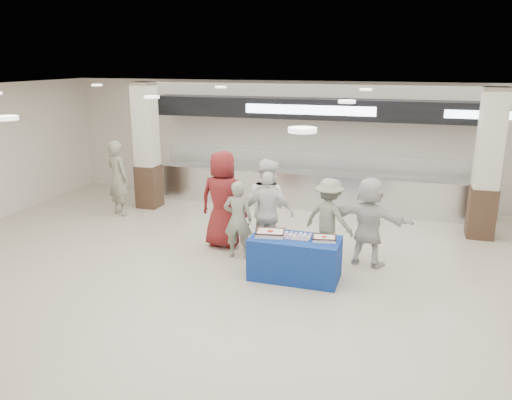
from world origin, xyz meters
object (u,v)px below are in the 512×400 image
(display_table, at_px, (295,258))
(sheet_cake_left, at_px, (270,233))
(civilian_white, at_px, (369,222))
(soldier_bg, at_px, (118,178))
(soldier_a, at_px, (238,220))
(chef_short, at_px, (268,214))
(soldier_b, at_px, (329,218))
(cupcake_tray, at_px, (298,236))
(sheet_cake_right, at_px, (324,238))
(civilian_maroon, at_px, (223,199))
(chef_tall, at_px, (267,204))

(display_table, xyz_separation_m, sheet_cake_left, (-0.45, -0.00, 0.43))
(sheet_cake_left, bearing_deg, civilian_white, 31.73)
(civilian_white, bearing_deg, soldier_bg, 2.08)
(soldier_a, relative_size, civilian_white, 0.90)
(soldier_bg, bearing_deg, civilian_white, -168.77)
(chef_short, distance_m, soldier_bg, 4.48)
(soldier_b, bearing_deg, cupcake_tray, 94.34)
(chef_short, bearing_deg, sheet_cake_right, 134.25)
(cupcake_tray, height_order, civilian_white, civilian_white)
(cupcake_tray, relative_size, chef_short, 0.25)
(display_table, bearing_deg, civilian_white, 41.24)
(cupcake_tray, distance_m, civilian_maroon, 2.12)
(cupcake_tray, height_order, soldier_b, soldier_b)
(display_table, height_order, cupcake_tray, cupcake_tray)
(soldier_a, distance_m, chef_short, 0.61)
(civilian_white, bearing_deg, soldier_a, 23.60)
(sheet_cake_left, height_order, civilian_white, civilian_white)
(chef_short, height_order, soldier_b, chef_short)
(cupcake_tray, height_order, chef_tall, chef_tall)
(sheet_cake_left, height_order, chef_short, chef_short)
(cupcake_tray, xyz_separation_m, chef_short, (-0.79, 0.94, 0.05))
(soldier_a, bearing_deg, cupcake_tray, 147.52)
(cupcake_tray, bearing_deg, soldier_bg, 154.33)
(cupcake_tray, distance_m, chef_short, 1.23)
(civilian_maroon, bearing_deg, chef_short, 172.42)
(civilian_maroon, height_order, soldier_a, civilian_maroon)
(civilian_maroon, bearing_deg, soldier_b, -176.94)
(sheet_cake_right, distance_m, civilian_white, 1.18)
(sheet_cake_left, distance_m, soldier_bg, 5.16)
(cupcake_tray, height_order, soldier_bg, soldier_bg)
(chef_short, distance_m, civilian_white, 1.92)
(display_table, height_order, sheet_cake_right, sheet_cake_right)
(civilian_maroon, relative_size, chef_tall, 1.08)
(display_table, distance_m, cupcake_tray, 0.41)
(cupcake_tray, distance_m, soldier_bg, 5.58)
(cupcake_tray, relative_size, chef_tall, 0.23)
(soldier_b, distance_m, soldier_bg, 5.53)
(sheet_cake_left, xyz_separation_m, soldier_a, (-0.82, 0.64, -0.04))
(display_table, xyz_separation_m, soldier_b, (0.40, 1.18, 0.41))
(soldier_a, bearing_deg, civilian_white, -178.82)
(sheet_cake_left, height_order, soldier_bg, soldier_bg)
(soldier_a, xyz_separation_m, chef_tall, (0.39, 0.65, 0.16))
(display_table, bearing_deg, chef_short, 128.72)
(sheet_cake_right, bearing_deg, display_table, -176.68)
(soldier_b, bearing_deg, display_table, 93.15)
(chef_tall, relative_size, soldier_b, 1.18)
(chef_short, bearing_deg, soldier_b, -178.46)
(sheet_cake_left, xyz_separation_m, soldier_b, (0.85, 1.18, -0.02))
(sheet_cake_right, relative_size, civilian_white, 0.26)
(sheet_cake_right, xyz_separation_m, soldier_b, (-0.10, 1.15, -0.01))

